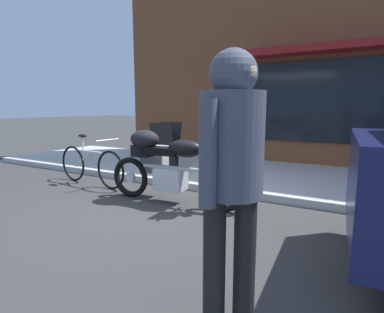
% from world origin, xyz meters
% --- Properties ---
extents(ground_plane, '(80.00, 80.00, 0.00)m').
position_xyz_m(ground_plane, '(0.00, 0.00, 0.00)').
color(ground_plane, '#343434').
extents(touring_motorcycle, '(2.23, 0.62, 1.40)m').
position_xyz_m(touring_motorcycle, '(-0.28, 0.33, 0.61)').
color(touring_motorcycle, black).
rests_on(touring_motorcycle, ground_plane).
extents(parked_bicycle, '(1.78, 0.48, 0.93)m').
position_xyz_m(parked_bicycle, '(-2.10, 0.51, 0.38)').
color(parked_bicycle, black).
rests_on(parked_bicycle, ground_plane).
extents(pedestrian_walking, '(0.45, 0.55, 1.75)m').
position_xyz_m(pedestrian_walking, '(1.61, -1.74, 1.10)').
color(pedestrian_walking, black).
rests_on(pedestrian_walking, ground_plane).
extents(sandwich_board_sign, '(0.55, 0.42, 0.98)m').
position_xyz_m(sandwich_board_sign, '(-1.46, 2.02, 0.62)').
color(sandwich_board_sign, black).
rests_on(sandwich_board_sign, sidewalk_curb).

